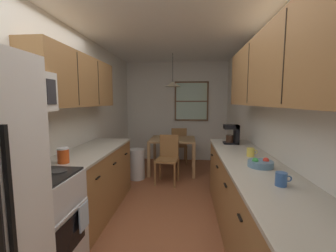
% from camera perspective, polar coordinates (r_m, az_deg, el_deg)
% --- Properties ---
extents(ground_plane, '(12.00, 12.00, 0.00)m').
position_cam_1_polar(ground_plane, '(3.49, -0.33, -19.85)').
color(ground_plane, brown).
extents(wall_left, '(0.10, 9.00, 2.55)m').
position_cam_1_polar(wall_left, '(3.53, -22.69, 1.54)').
color(wall_left, white).
rests_on(wall_left, ground).
extents(wall_right, '(0.10, 9.00, 2.55)m').
position_cam_1_polar(wall_right, '(3.30, 23.71, 1.17)').
color(wall_right, white).
rests_on(wall_right, ground).
extents(wall_back, '(4.40, 0.10, 2.55)m').
position_cam_1_polar(wall_back, '(5.78, 2.19, 3.77)').
color(wall_back, white).
rests_on(wall_back, ground).
extents(ceiling_slab, '(4.40, 9.00, 0.08)m').
position_cam_1_polar(ceiling_slab, '(3.30, -0.36, 24.89)').
color(ceiling_slab, white).
extents(stove_range, '(0.66, 0.65, 1.10)m').
position_cam_1_polar(stove_range, '(2.37, -31.20, -21.58)').
color(stove_range, silver).
rests_on(stove_range, ground).
extents(microwave_over_range, '(0.39, 0.64, 0.35)m').
position_cam_1_polar(microwave_over_range, '(2.18, -35.43, 7.45)').
color(microwave_over_range, white).
extents(counter_left, '(0.64, 1.70, 0.90)m').
position_cam_1_polar(counter_left, '(3.31, -18.84, -13.26)').
color(counter_left, olive).
rests_on(counter_left, ground).
extents(upper_cabinets_left, '(0.33, 1.78, 0.66)m').
position_cam_1_polar(upper_cabinets_left, '(3.15, -22.51, 10.70)').
color(upper_cabinets_left, olive).
extents(counter_right, '(0.64, 3.16, 0.90)m').
position_cam_1_polar(counter_right, '(2.55, 21.87, -19.56)').
color(counter_right, olive).
rests_on(counter_right, ground).
extents(upper_cabinets_right, '(0.33, 2.84, 0.72)m').
position_cam_1_polar(upper_cabinets_right, '(2.32, 27.16, 13.51)').
color(upper_cabinets_right, olive).
extents(dining_table, '(0.97, 0.86, 0.74)m').
position_cam_1_polar(dining_table, '(4.80, 1.20, -4.57)').
color(dining_table, '#A87F51').
rests_on(dining_table, ground).
extents(dining_chair_near, '(0.45, 0.45, 0.90)m').
position_cam_1_polar(dining_chair_near, '(4.21, -0.04, -7.93)').
color(dining_chair_near, olive).
rests_on(dining_chair_near, ground).
extents(dining_chair_far, '(0.44, 0.44, 0.90)m').
position_cam_1_polar(dining_chair_far, '(5.44, 2.80, -4.63)').
color(dining_chair_far, olive).
rests_on(dining_chair_far, ground).
extents(pendant_light, '(0.34, 0.34, 0.69)m').
position_cam_1_polar(pendant_light, '(4.72, 1.23, 10.84)').
color(pendant_light, black).
extents(back_window, '(0.86, 0.05, 1.01)m').
position_cam_1_polar(back_window, '(5.69, 6.12, 6.41)').
color(back_window, brown).
extents(trash_bin, '(0.30, 0.30, 0.60)m').
position_cam_1_polar(trash_bin, '(4.48, -8.08, -9.75)').
color(trash_bin, silver).
rests_on(trash_bin, ground).
extents(storage_canister, '(0.12, 0.12, 0.16)m').
position_cam_1_polar(storage_canister, '(2.57, -25.59, -6.91)').
color(storage_canister, '#D84C19').
rests_on(storage_canister, counter_left).
extents(dish_towel, '(0.02, 0.16, 0.24)m').
position_cam_1_polar(dish_towel, '(2.31, -21.04, -21.03)').
color(dish_towel, silver).
extents(coffee_maker, '(0.22, 0.18, 0.29)m').
position_cam_1_polar(coffee_maker, '(3.48, 16.55, -1.99)').
color(coffee_maker, black).
rests_on(coffee_maker, counter_right).
extents(mug_by_coffeemaker, '(0.12, 0.09, 0.11)m').
position_cam_1_polar(mug_by_coffeemaker, '(1.94, 27.39, -12.18)').
color(mug_by_coffeemaker, '#335999').
rests_on(mug_by_coffeemaker, counter_right).
extents(mug_spare, '(0.12, 0.09, 0.10)m').
position_cam_1_polar(mug_spare, '(2.78, 20.70, -6.38)').
color(mug_spare, '#E5CC4C').
rests_on(mug_spare, counter_right).
extents(fruit_bowl, '(0.24, 0.24, 0.09)m').
position_cam_1_polar(fruit_bowl, '(2.39, 22.92, -8.92)').
color(fruit_bowl, '#597F9E').
rests_on(fruit_bowl, counter_right).
extents(table_serving_bowl, '(0.19, 0.19, 0.06)m').
position_cam_1_polar(table_serving_bowl, '(4.78, 0.09, -2.93)').
color(table_serving_bowl, silver).
rests_on(table_serving_bowl, dining_table).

